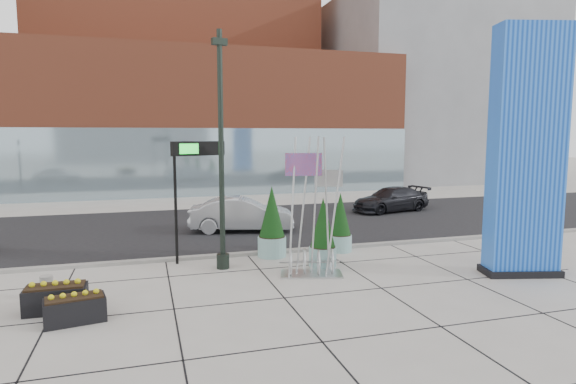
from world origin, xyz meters
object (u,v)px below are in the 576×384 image
object	(u,v)px
concrete_bollard	(47,288)
overhead_street_sign	(196,159)
blue_pylon	(526,157)
car_silver_mid	(242,215)
public_art_sculpture	(312,239)
lamp_post	(222,174)

from	to	relation	value
concrete_bollard	overhead_street_sign	xyz separation A→B (m)	(4.42, 2.74, 3.35)
blue_pylon	concrete_bollard	xyz separation A→B (m)	(-14.31, 1.77, -3.50)
blue_pylon	car_silver_mid	xyz separation A→B (m)	(-7.32, 9.49, -3.03)
public_art_sculpture	car_silver_mid	size ratio (longest dim) A/B	0.93
overhead_street_sign	car_silver_mid	distance (m)	6.31
concrete_bollard	overhead_street_sign	size ratio (longest dim) A/B	0.16
public_art_sculpture	concrete_bollard	size ratio (longest dim) A/B	6.71
lamp_post	blue_pylon	bearing A→B (deg)	-20.83
blue_pylon	lamp_post	world-z (taller)	blue_pylon
public_art_sculpture	lamp_post	bearing A→B (deg)	164.49
blue_pylon	public_art_sculpture	size ratio (longest dim) A/B	1.77
car_silver_mid	concrete_bollard	bearing A→B (deg)	151.13
blue_pylon	concrete_bollard	bearing A→B (deg)	-172.62
blue_pylon	lamp_post	size ratio (longest dim) A/B	1.00
concrete_bollard	public_art_sculpture	bearing A→B (deg)	0.87
lamp_post	car_silver_mid	bearing A→B (deg)	72.96
lamp_post	overhead_street_sign	world-z (taller)	lamp_post
blue_pylon	concrete_bollard	world-z (taller)	blue_pylon
blue_pylon	car_silver_mid	size ratio (longest dim) A/B	1.64
blue_pylon	concrete_bollard	size ratio (longest dim) A/B	11.85
public_art_sculpture	car_silver_mid	bearing A→B (deg)	111.65
blue_pylon	car_silver_mid	bearing A→B (deg)	142.07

